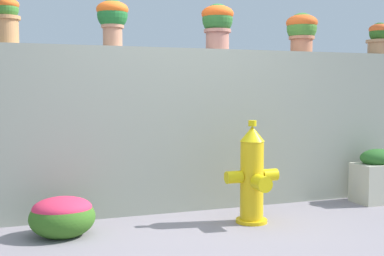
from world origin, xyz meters
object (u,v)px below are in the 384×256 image
object	(u,v)px
potted_plant_5	(379,38)
flower_bush_left	(62,215)
fire_hydrant	(252,177)
potted_plant_1	(6,16)
planter_box	(377,177)
potted_plant_4	(302,29)
potted_plant_2	(112,17)
potted_plant_3	(217,22)

from	to	relation	value
potted_plant_5	flower_bush_left	size ratio (longest dim) A/B	0.69
fire_hydrant	potted_plant_5	bearing A→B (deg)	20.78
potted_plant_1	fire_hydrant	world-z (taller)	potted_plant_1
fire_hydrant	potted_plant_1	bearing A→B (deg)	159.86
potted_plant_1	fire_hydrant	size ratio (longest dim) A/B	0.45
potted_plant_1	planter_box	bearing A→B (deg)	-7.01
potted_plant_4	fire_hydrant	size ratio (longest dim) A/B	0.46
potted_plant_2	flower_bush_left	size ratio (longest dim) A/B	0.85
potted_plant_1	potted_plant_5	xyz separation A→B (m)	(3.86, 0.00, -0.04)
potted_plant_3	fire_hydrant	size ratio (longest dim) A/B	0.51
potted_plant_1	potted_plant_3	distance (m)	1.93
potted_plant_1	potted_plant_2	size ratio (longest dim) A/B	0.92
potted_plant_1	potted_plant_4	xyz separation A→B (m)	(2.87, 0.00, 0.01)
flower_bush_left	potted_plant_4	bearing A→B (deg)	13.12
potted_plant_5	fire_hydrant	xyz separation A→B (m)	(-1.90, -0.72, -1.32)
fire_hydrant	planter_box	size ratio (longest dim) A/B	1.61
potted_plant_2	fire_hydrant	xyz separation A→B (m)	(1.05, -0.76, -1.41)
potted_plant_4	fire_hydrant	xyz separation A→B (m)	(-0.91, -0.72, -1.37)
potted_plant_3	planter_box	bearing A→B (deg)	-15.71
fire_hydrant	flower_bush_left	world-z (taller)	fire_hydrant
potted_plant_4	potted_plant_5	size ratio (longest dim) A/B	1.15
potted_plant_4	fire_hydrant	distance (m)	1.80
potted_plant_2	potted_plant_3	xyz separation A→B (m)	(1.02, -0.03, -0.00)
potted_plant_4	flower_bush_left	distance (m)	3.02
flower_bush_left	planter_box	xyz separation A→B (m)	(3.14, 0.15, 0.09)
potted_plant_2	potted_plant_3	size ratio (longest dim) A/B	0.97
potted_plant_3	planter_box	world-z (taller)	potted_plant_3
potted_plant_3	flower_bush_left	xyz separation A→B (m)	(-1.55, -0.59, -1.64)
planter_box	flower_bush_left	bearing A→B (deg)	-177.32
potted_plant_4	fire_hydrant	world-z (taller)	potted_plant_4
potted_plant_5	flower_bush_left	world-z (taller)	potted_plant_5
flower_bush_left	potted_plant_3	bearing A→B (deg)	20.91
fire_hydrant	planter_box	xyz separation A→B (m)	(1.56, 0.29, -0.14)
potted_plant_2	potted_plant_3	world-z (taller)	potted_plant_3
potted_plant_1	potted_plant_3	size ratio (longest dim) A/B	0.88
potted_plant_2	planter_box	bearing A→B (deg)	-10.25
potted_plant_5	flower_bush_left	distance (m)	3.85
potted_plant_3	planter_box	distance (m)	2.26
planter_box	potted_plant_4	bearing A→B (deg)	146.15
fire_hydrant	potted_plant_4	bearing A→B (deg)	38.38
potted_plant_3	flower_bush_left	distance (m)	2.33
potted_plant_1	potted_plant_3	xyz separation A→B (m)	(1.93, 0.01, 0.04)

